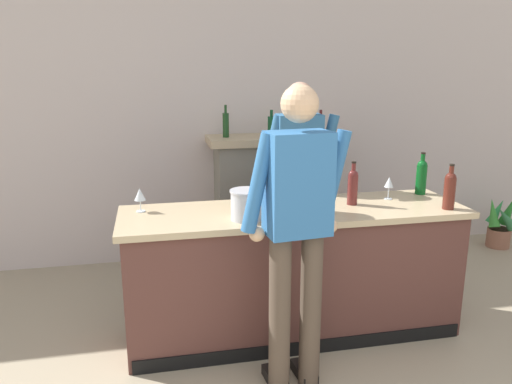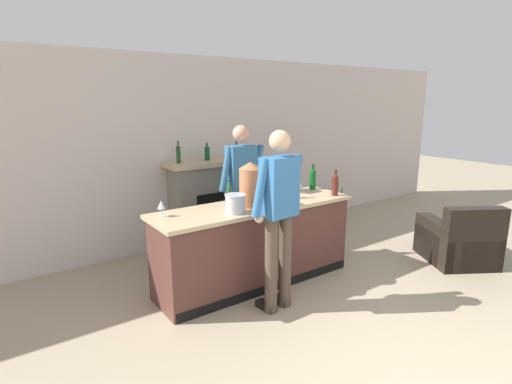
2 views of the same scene
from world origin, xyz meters
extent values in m
cube|color=beige|center=(0.00, 4.24, 1.38)|extent=(12.00, 0.07, 2.75)
cube|color=#543029|center=(0.10, 2.52, 0.46)|extent=(2.39, 0.63, 0.92)
cube|color=tan|center=(0.10, 2.52, 0.94)|extent=(2.46, 0.70, 0.04)
cube|color=black|center=(0.10, 2.19, 0.05)|extent=(2.34, 0.01, 0.10)
cube|color=gray|center=(0.29, 3.98, 0.61)|extent=(1.11, 0.44, 1.21)
cube|color=black|center=(0.29, 3.75, 0.45)|extent=(0.61, 0.02, 0.78)
cube|color=tan|center=(0.29, 3.96, 1.25)|extent=(1.27, 0.52, 0.07)
cylinder|color=#1B401A|center=(-0.17, 3.96, 1.40)|extent=(0.06, 0.06, 0.23)
cylinder|color=#1B401A|center=(-0.17, 3.96, 1.55)|extent=(0.02, 0.02, 0.08)
cylinder|color=#0E4221|center=(0.27, 3.96, 1.38)|extent=(0.07, 0.07, 0.19)
cylinder|color=#0E4221|center=(0.27, 3.96, 1.50)|extent=(0.03, 0.03, 0.06)
cylinder|color=#581E1D|center=(0.77, 3.96, 1.37)|extent=(0.07, 0.07, 0.18)
cylinder|color=#581E1D|center=(0.77, 3.96, 1.50)|extent=(0.03, 0.03, 0.06)
cylinder|color=#98614A|center=(2.83, 3.80, 0.10)|extent=(0.25, 0.25, 0.21)
cylinder|color=#332319|center=(2.83, 3.80, 0.20)|extent=(0.22, 0.22, 0.02)
cone|color=#328B34|center=(2.94, 3.81, 0.42)|extent=(0.15, 0.25, 0.39)
cone|color=#2F9048|center=(2.84, 3.88, 0.38)|extent=(0.24, 0.15, 0.31)
cone|color=green|center=(2.73, 3.81, 0.39)|extent=(0.15, 0.25, 0.33)
cone|color=#367C48|center=(2.82, 3.71, 0.36)|extent=(0.29, 0.14, 0.30)
cylinder|color=#4E4033|center=(0.02, 1.88, 0.51)|extent=(0.13, 0.13, 1.01)
cube|color=black|center=(0.01, 1.95, 0.04)|extent=(0.13, 0.25, 0.07)
cylinder|color=#4E4033|center=(-0.18, 1.86, 0.51)|extent=(0.13, 0.13, 1.01)
cube|color=black|center=(-0.19, 1.92, 0.04)|extent=(0.13, 0.25, 0.07)
cube|color=#2F67A0|center=(-0.08, 1.87, 1.31)|extent=(0.38, 0.26, 0.59)
cylinder|color=#2F67A0|center=(0.15, 1.91, 1.32)|extent=(0.20, 0.08, 0.57)
sphere|color=#D7AB81|center=(0.14, 1.93, 1.02)|extent=(0.09, 0.09, 0.09)
cylinder|color=#2F67A0|center=(-0.31, 1.86, 1.32)|extent=(0.20, 0.08, 0.57)
sphere|color=#D7AB81|center=(-0.31, 1.88, 1.02)|extent=(0.09, 0.09, 0.09)
sphere|color=#D7AB81|center=(-0.08, 1.87, 1.75)|extent=(0.21, 0.21, 0.21)
cylinder|color=#2C1B25|center=(0.20, 3.12, 0.50)|extent=(0.13, 0.13, 0.99)
cube|color=black|center=(0.19, 3.05, 0.04)|extent=(0.11, 0.24, 0.07)
cylinder|color=#2C1B25|center=(0.40, 3.11, 0.50)|extent=(0.13, 0.13, 0.99)
cube|color=black|center=(0.39, 3.04, 0.04)|extent=(0.11, 0.24, 0.07)
cube|color=#306594|center=(0.30, 3.11, 1.28)|extent=(0.37, 0.24, 0.58)
cylinder|color=#306594|center=(0.07, 3.10, 1.29)|extent=(0.20, 0.08, 0.57)
sphere|color=#DFA386|center=(0.07, 3.08, 0.99)|extent=(0.09, 0.09, 0.09)
cylinder|color=#306594|center=(0.53, 3.08, 1.29)|extent=(0.20, 0.08, 0.57)
sphere|color=#DFA386|center=(0.53, 3.06, 0.99)|extent=(0.09, 0.09, 0.09)
sphere|color=#DFA386|center=(0.30, 3.11, 1.72)|extent=(0.21, 0.21, 0.21)
cylinder|color=#C5764A|center=(0.00, 2.48, 1.18)|extent=(0.25, 0.25, 0.43)
cone|color=#C5764A|center=(0.00, 2.48, 1.43)|extent=(0.25, 0.25, 0.07)
cylinder|color=#B29333|center=(0.00, 2.33, 1.03)|extent=(0.02, 0.04, 0.02)
cylinder|color=silver|center=(-0.28, 2.35, 1.06)|extent=(0.21, 0.21, 0.19)
cylinder|color=silver|center=(-0.28, 2.35, 1.16)|extent=(0.23, 0.23, 0.01)
cylinder|color=#0C521B|center=(1.19, 2.73, 1.08)|extent=(0.08, 0.08, 0.23)
sphere|color=#0C521B|center=(1.19, 2.73, 1.19)|extent=(0.08, 0.08, 0.08)
cylinder|color=#0C521B|center=(1.19, 2.73, 1.24)|extent=(0.03, 0.03, 0.09)
cylinder|color=black|center=(1.19, 2.73, 1.29)|extent=(0.04, 0.04, 0.01)
cylinder|color=#521F17|center=(1.16, 2.30, 1.07)|extent=(0.08, 0.08, 0.22)
sphere|color=#521F17|center=(1.16, 2.30, 1.19)|extent=(0.08, 0.08, 0.08)
cylinder|color=#521F17|center=(1.16, 2.30, 1.23)|extent=(0.03, 0.03, 0.09)
cylinder|color=black|center=(1.16, 2.30, 1.28)|extent=(0.04, 0.04, 0.01)
cylinder|color=#1A4D30|center=(-0.13, 2.70, 1.06)|extent=(0.07, 0.07, 0.19)
sphere|color=#1A4D30|center=(-0.13, 2.70, 1.15)|extent=(0.06, 0.06, 0.06)
cylinder|color=#1A4D30|center=(-0.13, 2.70, 1.19)|extent=(0.03, 0.03, 0.07)
cylinder|color=black|center=(-0.13, 2.70, 1.23)|extent=(0.03, 0.03, 0.01)
cylinder|color=maroon|center=(0.54, 2.55, 1.07)|extent=(0.07, 0.07, 0.22)
sphere|color=maroon|center=(0.54, 2.55, 1.18)|extent=(0.07, 0.07, 0.07)
cylinder|color=maroon|center=(0.54, 2.55, 1.23)|extent=(0.03, 0.03, 0.09)
cylinder|color=black|center=(0.54, 2.55, 1.28)|extent=(0.03, 0.03, 0.01)
cylinder|color=silver|center=(0.87, 2.63, 0.96)|extent=(0.06, 0.06, 0.01)
cylinder|color=silver|center=(0.87, 2.63, 1.01)|extent=(0.01, 0.01, 0.09)
cone|color=silver|center=(0.87, 2.63, 1.10)|extent=(0.07, 0.07, 0.08)
cylinder|color=silver|center=(-0.97, 2.68, 0.96)|extent=(0.07, 0.07, 0.01)
cylinder|color=silver|center=(-0.97, 2.68, 1.01)|extent=(0.01, 0.01, 0.08)
cone|color=silver|center=(-0.97, 2.68, 1.09)|extent=(0.08, 0.08, 0.08)
camera|label=1|loc=(-0.87, -0.75, 1.95)|focal=35.00mm
camera|label=2|loc=(-2.47, -1.09, 2.13)|focal=28.00mm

